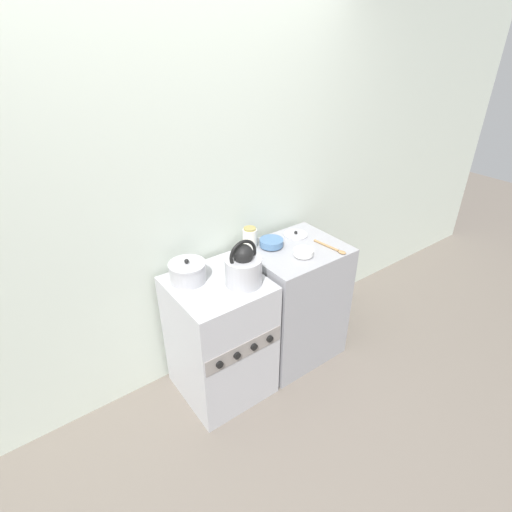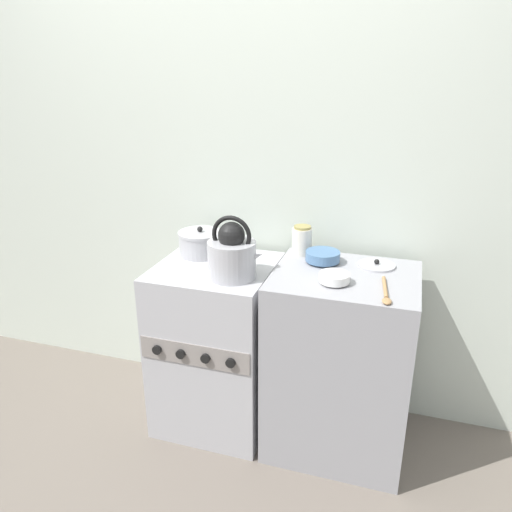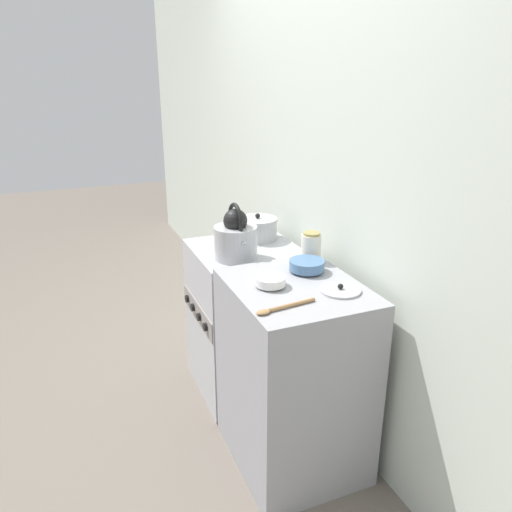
{
  "view_description": "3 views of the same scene",
  "coord_description": "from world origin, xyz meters",
  "px_view_note": "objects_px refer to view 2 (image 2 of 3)",
  "views": [
    {
      "loc": [
        -0.99,
        -1.46,
        2.2
      ],
      "look_at": [
        0.27,
        0.25,
        0.97
      ],
      "focal_mm": 28.0,
      "sensor_mm": 36.0,
      "label": 1
    },
    {
      "loc": [
        0.86,
        -1.78,
        1.77
      ],
      "look_at": [
        0.22,
        0.25,
        0.95
      ],
      "focal_mm": 35.0,
      "sensor_mm": 36.0,
      "label": 2
    },
    {
      "loc": [
        2.37,
        -0.63,
        1.77
      ],
      "look_at": [
        0.25,
        0.24,
        0.91
      ],
      "focal_mm": 35.0,
      "sensor_mm": 36.0,
      "label": 3
    }
  ],
  "objects_px": {
    "stove": "(217,344)",
    "cooking_pot": "(201,243)",
    "small_ceramic_bowl": "(334,278)",
    "loose_pot_lid": "(376,265)",
    "storage_jar": "(302,240)",
    "kettle": "(232,254)",
    "enamel_bowl": "(323,256)"
  },
  "relations": [
    {
      "from": "stove",
      "to": "small_ceramic_bowl",
      "type": "bearing_deg",
      "value": -10.77
    },
    {
      "from": "kettle",
      "to": "small_ceramic_bowl",
      "type": "height_order",
      "value": "kettle"
    },
    {
      "from": "enamel_bowl",
      "to": "loose_pot_lid",
      "type": "xyz_separation_m",
      "value": [
        0.25,
        0.03,
        -0.03
      ]
    },
    {
      "from": "kettle",
      "to": "small_ceramic_bowl",
      "type": "xyz_separation_m",
      "value": [
        0.46,
        -0.01,
        -0.05
      ]
    },
    {
      "from": "stove",
      "to": "loose_pot_lid",
      "type": "bearing_deg",
      "value": 10.47
    },
    {
      "from": "stove",
      "to": "cooking_pot",
      "type": "distance_m",
      "value": 0.52
    },
    {
      "from": "kettle",
      "to": "loose_pot_lid",
      "type": "bearing_deg",
      "value": 21.0
    },
    {
      "from": "storage_jar",
      "to": "small_ceramic_bowl",
      "type": "bearing_deg",
      "value": -55.56
    },
    {
      "from": "cooking_pot",
      "to": "storage_jar",
      "type": "bearing_deg",
      "value": 7.71
    },
    {
      "from": "cooking_pot",
      "to": "enamel_bowl",
      "type": "height_order",
      "value": "cooking_pot"
    },
    {
      "from": "storage_jar",
      "to": "loose_pot_lid",
      "type": "bearing_deg",
      "value": -8.48
    },
    {
      "from": "small_ceramic_bowl",
      "to": "loose_pot_lid",
      "type": "distance_m",
      "value": 0.3
    },
    {
      "from": "stove",
      "to": "cooking_pot",
      "type": "height_order",
      "value": "cooking_pot"
    },
    {
      "from": "small_ceramic_bowl",
      "to": "cooking_pot",
      "type": "bearing_deg",
      "value": 161.77
    },
    {
      "from": "kettle",
      "to": "cooking_pot",
      "type": "distance_m",
      "value": 0.34
    },
    {
      "from": "kettle",
      "to": "storage_jar",
      "type": "height_order",
      "value": "kettle"
    },
    {
      "from": "stove",
      "to": "small_ceramic_bowl",
      "type": "height_order",
      "value": "small_ceramic_bowl"
    },
    {
      "from": "cooking_pot",
      "to": "storage_jar",
      "type": "height_order",
      "value": "storage_jar"
    },
    {
      "from": "stove",
      "to": "loose_pot_lid",
      "type": "distance_m",
      "value": 0.9
    },
    {
      "from": "kettle",
      "to": "storage_jar",
      "type": "xyz_separation_m",
      "value": [
        0.25,
        0.29,
        -0.01
      ]
    },
    {
      "from": "cooking_pot",
      "to": "storage_jar",
      "type": "distance_m",
      "value": 0.51
    },
    {
      "from": "stove",
      "to": "cooking_pot",
      "type": "bearing_deg",
      "value": 135.42
    },
    {
      "from": "enamel_bowl",
      "to": "loose_pot_lid",
      "type": "height_order",
      "value": "enamel_bowl"
    },
    {
      "from": "stove",
      "to": "storage_jar",
      "type": "distance_m",
      "value": 0.69
    },
    {
      "from": "enamel_bowl",
      "to": "small_ceramic_bowl",
      "type": "height_order",
      "value": "enamel_bowl"
    },
    {
      "from": "enamel_bowl",
      "to": "kettle",
      "type": "bearing_deg",
      "value": -150.82
    },
    {
      "from": "small_ceramic_bowl",
      "to": "loose_pot_lid",
      "type": "xyz_separation_m",
      "value": [
        0.16,
        0.25,
        -0.02
      ]
    },
    {
      "from": "kettle",
      "to": "small_ceramic_bowl",
      "type": "relative_size",
      "value": 2.22
    },
    {
      "from": "enamel_bowl",
      "to": "small_ceramic_bowl",
      "type": "relative_size",
      "value": 1.23
    },
    {
      "from": "stove",
      "to": "kettle",
      "type": "height_order",
      "value": "kettle"
    },
    {
      "from": "enamel_bowl",
      "to": "storage_jar",
      "type": "distance_m",
      "value": 0.15
    },
    {
      "from": "cooking_pot",
      "to": "loose_pot_lid",
      "type": "xyz_separation_m",
      "value": [
        0.87,
        0.01,
        -0.02
      ]
    }
  ]
}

